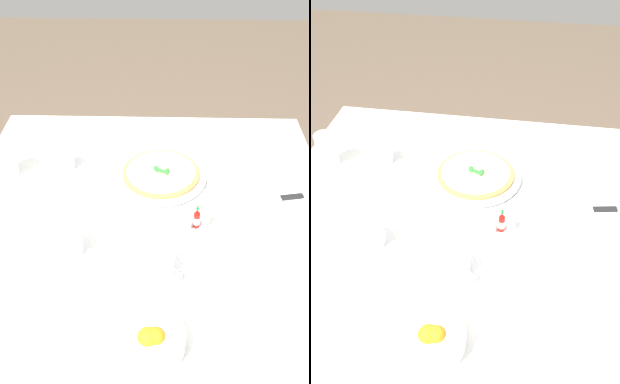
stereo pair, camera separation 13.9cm
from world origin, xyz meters
The scene contains 15 objects.
ground_plane centered at (0.00, 0.00, 0.00)m, with size 8.00×8.00×0.00m, color brown.
dining_table centered at (0.00, 0.00, 0.62)m, with size 1.20×1.20×0.75m.
pizza_plate centered at (-0.04, -0.19, 0.76)m, with size 0.31×0.31×0.02m.
pizza centered at (-0.04, -0.19, 0.77)m, with size 0.27×0.27×0.02m.
coffee_cup_back_corner centered at (-0.05, 0.21, 0.77)m, with size 0.13×0.13×0.06m.
coffee_cup_near_right centered at (0.31, -0.24, 0.78)m, with size 0.13×0.13×0.07m.
coffee_cup_near_left centered at (0.22, 0.15, 0.78)m, with size 0.13×0.13×0.07m.
coffee_cup_far_left centered at (-0.44, 0.23, 0.78)m, with size 0.13×0.13×0.07m.
water_glass_right_edge centered at (0.50, -0.20, 0.80)m, with size 0.07×0.07×0.12m.
napkin_folded centered at (-0.42, -0.07, 0.76)m, with size 0.23×0.16×0.02m.
dinner_knife centered at (-0.41, -0.07, 0.77)m, with size 0.20×0.05×0.01m.
citrus_bowl centered at (-0.03, 0.44, 0.77)m, with size 0.15×0.15×0.06m.
hot_sauce_bottle centered at (-0.15, 0.04, 0.78)m, with size 0.02×0.02×0.08m.
salt_shaker centered at (-0.12, 0.05, 0.77)m, with size 0.03×0.03×0.06m.
pepper_shaker centered at (-0.18, 0.03, 0.77)m, with size 0.03×0.03×0.06m.
Camera 1 is at (-0.05, 0.95, 1.68)m, focal length 39.73 mm.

